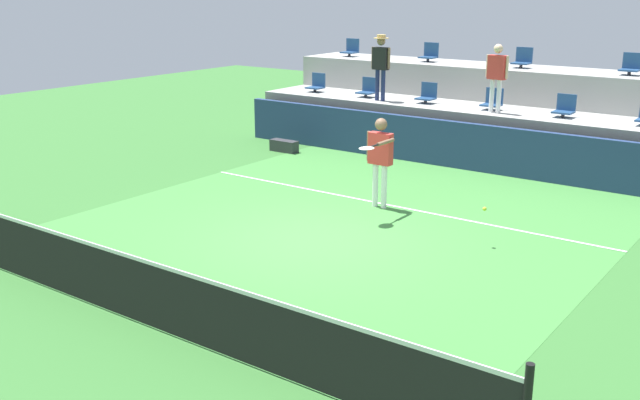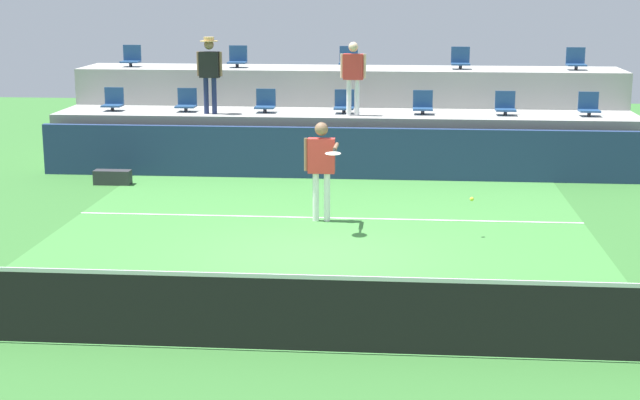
{
  "view_description": "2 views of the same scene",
  "coord_description": "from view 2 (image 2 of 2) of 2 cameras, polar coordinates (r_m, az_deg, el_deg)",
  "views": [
    {
      "loc": [
        7.05,
        -9.62,
        4.19
      ],
      "look_at": [
        0.42,
        -0.48,
        0.87
      ],
      "focal_mm": 41.34,
      "sensor_mm": 36.0,
      "label": 1
    },
    {
      "loc": [
        1.31,
        -14.24,
        4.1
      ],
      "look_at": [
        0.18,
        -1.13,
        1.13
      ],
      "focal_mm": 54.11,
      "sensor_mm": 36.0,
      "label": 2
    }
  ],
  "objects": [
    {
      "name": "stadium_chair_lower_mid_right",
      "position": [
        21.64,
        6.1,
        5.65
      ],
      "size": [
        0.44,
        0.4,
        0.52
      ],
      "color": "#2D2D33",
      "rests_on": "seating_tier_lower"
    },
    {
      "name": "stadium_chair_upper_right",
      "position": [
        23.38,
        8.31,
        8.2
      ],
      "size": [
        0.44,
        0.4,
        0.52
      ],
      "color": "#2D2D33",
      "rests_on": "seating_tier_upper"
    },
    {
      "name": "spectator_with_hat",
      "position": [
        21.59,
        -6.55,
        7.81
      ],
      "size": [
        0.58,
        0.42,
        1.69
      ],
      "color": "navy",
      "rests_on": "seating_tier_lower"
    },
    {
      "name": "ground_plane",
      "position": [
        14.87,
        -0.3,
        -3.28
      ],
      "size": [
        40.0,
        40.0,
        0.0
      ],
      "primitive_type": "plane",
      "color": "#336B2D"
    },
    {
      "name": "stadium_chair_lower_far_right",
      "position": [
        22.01,
        15.61,
        5.37
      ],
      "size": [
        0.44,
        0.4,
        0.52
      ],
      "color": "#2D2D33",
      "rests_on": "seating_tier_lower"
    },
    {
      "name": "tennis_player",
      "position": [
        16.72,
        0.1,
        2.32
      ],
      "size": [
        0.7,
        1.2,
        1.75
      ],
      "color": "white",
      "rests_on": "ground_plane"
    },
    {
      "name": "equipment_bag",
      "position": [
        20.5,
        -12.17,
        1.32
      ],
      "size": [
        0.76,
        0.28,
        0.3
      ],
      "primitive_type": "cube",
      "color": "#333338",
      "rests_on": "ground_plane"
    },
    {
      "name": "stadium_chair_upper_far_left",
      "position": [
        24.27,
        -11.1,
        8.26
      ],
      "size": [
        0.44,
        0.4,
        0.52
      ],
      "color": "#2D2D33",
      "rests_on": "seating_tier_upper"
    },
    {
      "name": "stadium_chair_upper_left",
      "position": [
        23.68,
        -4.89,
        8.35
      ],
      "size": [
        0.44,
        0.4,
        0.52
      ],
      "color": "#2D2D33",
      "rests_on": "seating_tier_upper"
    },
    {
      "name": "stadium_chair_upper_center",
      "position": [
        23.38,
        1.7,
        8.33
      ],
      "size": [
        0.44,
        0.4,
        0.52
      ],
      "color": "#2D2D33",
      "rests_on": "seating_tier_upper"
    },
    {
      "name": "seating_tier_upper",
      "position": [
        23.57,
        1.71,
        5.28
      ],
      "size": [
        13.0,
        1.8,
        2.1
      ],
      "primitive_type": "cube",
      "color": "#9E9E99",
      "rests_on": "ground_plane"
    },
    {
      "name": "sponsor_backboard",
      "position": [
        20.59,
        1.21,
        2.78
      ],
      "size": [
        13.0,
        0.16,
        1.1
      ],
      "primitive_type": "cube",
      "color": "navy",
      "rests_on": "ground_plane"
    },
    {
      "name": "tennis_net",
      "position": [
        10.93,
        -2.23,
        -6.52
      ],
      "size": [
        10.48,
        0.08,
        1.07
      ],
      "color": "black",
      "rests_on": "ground_plane"
    },
    {
      "name": "seating_tier_lower",
      "position": [
        21.86,
        1.44,
        3.56
      ],
      "size": [
        13.0,
        1.8,
        1.25
      ],
      "primitive_type": "cube",
      "color": "#9E9E99",
      "rests_on": "ground_plane"
    },
    {
      "name": "tennis_ball",
      "position": [
        15.97,
        8.97,
        0.06
      ],
      "size": [
        0.07,
        0.07,
        0.07
      ],
      "color": "#CCE033"
    },
    {
      "name": "stadium_chair_lower_center",
      "position": [
        21.67,
        1.43,
        5.73
      ],
      "size": [
        0.44,
        0.4,
        0.52
      ],
      "color": "#2D2D33",
      "rests_on": "seating_tier_lower"
    },
    {
      "name": "court_inner_paint",
      "position": [
        15.83,
        0.02,
        -2.28
      ],
      "size": [
        9.0,
        10.0,
        0.01
      ],
      "primitive_type": "cube",
      "color": "#3D7F38",
      "rests_on": "ground_plane"
    },
    {
      "name": "stadium_chair_lower_mid_left",
      "position": [
        21.85,
        -3.25,
        5.77
      ],
      "size": [
        0.44,
        0.4,
        0.52
      ],
      "color": "#2D2D33",
      "rests_on": "seating_tier_lower"
    },
    {
      "name": "stadium_chair_upper_far_right",
      "position": [
        23.69,
        14.9,
        7.97
      ],
      "size": [
        0.44,
        0.4,
        0.52
      ],
      "color": "#2D2D33",
      "rests_on": "seating_tier_upper"
    },
    {
      "name": "stadium_chair_lower_right",
      "position": [
        21.75,
        10.9,
        5.53
      ],
      "size": [
        0.44,
        0.4,
        0.52
      ],
      "color": "#2D2D33",
      "rests_on": "seating_tier_lower"
    },
    {
      "name": "court_service_line",
      "position": [
        17.18,
        0.42,
        -1.06
      ],
      "size": [
        9.0,
        0.06,
        0.0
      ],
      "primitive_type": "cube",
      "color": "white",
      "rests_on": "ground_plane"
    },
    {
      "name": "stadium_chair_lower_left",
      "position": [
        22.18,
        -7.9,
        5.77
      ],
      "size": [
        0.44,
        0.4,
        0.52
      ],
      "color": "#2D2D33",
      "rests_on": "seating_tier_lower"
    },
    {
      "name": "stadium_chair_lower_far_left",
      "position": [
        22.62,
        -12.13,
        5.74
      ],
      "size": [
        0.44,
        0.4,
        0.52
      ],
      "color": "#2D2D33",
      "rests_on": "seating_tier_lower"
    },
    {
      "name": "spectator_in_grey",
      "position": [
        21.2,
        1.97,
        7.58
      ],
      "size": [
        0.57,
        0.23,
        1.6
      ],
      "color": "white",
      "rests_on": "seating_tier_lower"
    }
  ]
}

